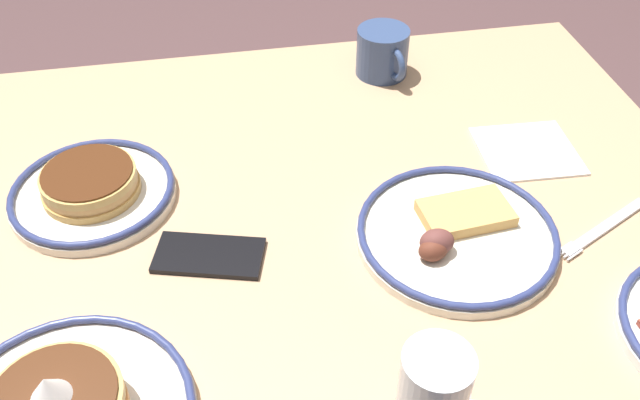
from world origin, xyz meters
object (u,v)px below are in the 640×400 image
(coffee_mug, at_px, (383,52))
(fork_near, at_px, (603,228))
(paper_napkin, at_px, (527,151))
(plate_near_main, at_px, (92,189))
(cell_phone, at_px, (209,255))
(plate_center_pancakes, at_px, (456,233))

(coffee_mug, height_order, fork_near, coffee_mug)
(coffee_mug, xyz_separation_m, paper_napkin, (-0.17, 0.27, -0.04))
(plate_near_main, distance_m, coffee_mug, 0.56)
(plate_near_main, xyz_separation_m, cell_phone, (-0.16, 0.15, -0.02))
(plate_center_pancakes, height_order, paper_napkin, plate_center_pancakes)
(plate_center_pancakes, relative_size, paper_napkin, 1.83)
(plate_center_pancakes, xyz_separation_m, fork_near, (-0.21, 0.02, -0.01))
(plate_near_main, xyz_separation_m, plate_center_pancakes, (-0.49, 0.18, -0.01))
(paper_napkin, bearing_deg, coffee_mug, -57.88)
(coffee_mug, xyz_separation_m, cell_phone, (0.34, 0.41, -0.04))
(plate_near_main, xyz_separation_m, paper_napkin, (-0.67, 0.01, -0.02))
(plate_center_pancakes, height_order, cell_phone, plate_center_pancakes)
(plate_center_pancakes, bearing_deg, paper_napkin, -136.51)
(coffee_mug, xyz_separation_m, fork_near, (-0.20, 0.46, -0.04))
(plate_near_main, bearing_deg, plate_center_pancakes, 160.18)
(fork_near, bearing_deg, plate_center_pancakes, -4.94)
(fork_near, bearing_deg, plate_near_main, -15.57)
(fork_near, bearing_deg, paper_napkin, -79.98)
(cell_phone, xyz_separation_m, paper_napkin, (-0.51, -0.14, -0.00))
(cell_phone, distance_m, fork_near, 0.55)
(cell_phone, bearing_deg, paper_napkin, -149.17)
(cell_phone, height_order, paper_napkin, cell_phone)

